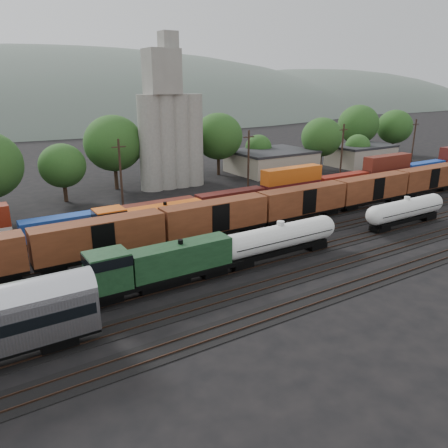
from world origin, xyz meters
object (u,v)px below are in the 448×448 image
tank_car_a (280,238)px  grain_silo (170,130)px  orange_locomotive (144,220)px  green_locomotive (152,266)px

tank_car_a → grain_silo: size_ratio=0.57×
orange_locomotive → grain_silo: grain_silo is taller
tank_car_a → green_locomotive: bearing=180.0°
tank_car_a → grain_silo: grain_silo is taller
green_locomotive → tank_car_a: green_locomotive is taller
orange_locomotive → grain_silo: bearing=57.4°
green_locomotive → orange_locomotive: size_ratio=0.99×
orange_locomotive → grain_silo: size_ratio=0.63×
orange_locomotive → green_locomotive: bearing=-109.4°
orange_locomotive → grain_silo: (16.66, 26.00, 8.64)m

